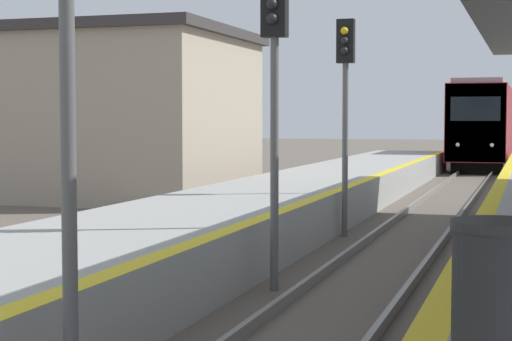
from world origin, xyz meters
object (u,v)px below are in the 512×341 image
at_px(signal_far, 345,85).
at_px(trash_bin, 498,297).
at_px(signal_near, 66,28).
at_px(train, 487,124).
at_px(signal_mid, 274,70).

xyz_separation_m(signal_far, trash_bin, (3.52, -12.13, -1.76)).
distance_m(signal_near, trash_bin, 3.69).
bearing_deg(signal_far, signal_near, -88.50).
bearing_deg(train, signal_mid, -91.78).
height_order(train, trash_bin, train).
height_order(signal_near, signal_mid, same).
height_order(signal_mid, signal_far, same).
bearing_deg(train, trash_bin, -87.13).
height_order(signal_far, trash_bin, signal_far).
bearing_deg(trash_bin, signal_mid, 117.67).
bearing_deg(signal_far, train, 87.49).
bearing_deg(signal_far, signal_mid, -87.91).
bearing_deg(signal_near, signal_far, 91.50).
relative_size(signal_mid, signal_far, 1.00).
bearing_deg(signal_near, trash_bin, -8.39).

